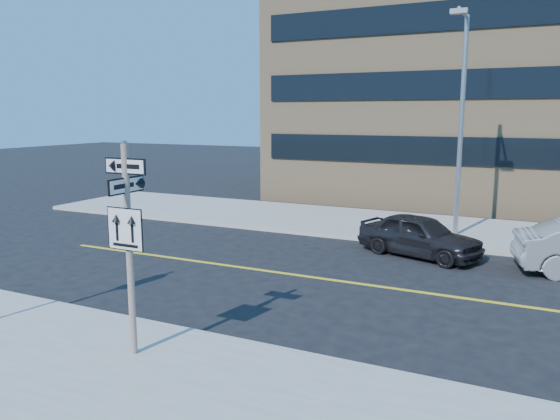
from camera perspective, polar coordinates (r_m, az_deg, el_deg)
The scene contains 5 objects.
ground at distance 13.08m, azimuth -7.68°, elevation -11.05°, with size 120.00×120.00×0.00m, color black.
sign_pole at distance 10.47m, azimuth -15.58°, elevation -2.75°, with size 0.92×0.92×4.06m.
parked_car_a at distance 18.70m, azimuth 14.37°, elevation -2.58°, with size 4.14×1.67×1.41m, color black.
streetlight_a at distance 21.09m, azimuth 18.39°, elevation 9.71°, with size 0.55×2.25×8.00m.
building_brick at distance 35.74m, azimuth 18.62°, elevation 16.45°, with size 18.00×18.00×18.00m, color tan.
Camera 1 is at (6.80, -10.15, 4.68)m, focal length 35.00 mm.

